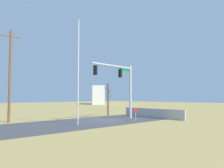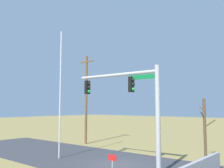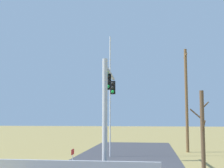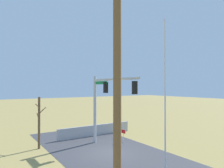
% 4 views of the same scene
% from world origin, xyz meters
% --- Properties ---
extents(ground_plane, '(160.00, 160.00, 0.00)m').
position_xyz_m(ground_plane, '(0.00, 0.00, 0.00)').
color(ground_plane, '#9E894C').
extents(road_surface, '(28.00, 8.00, 0.01)m').
position_xyz_m(road_surface, '(-4.00, 0.00, 0.01)').
color(road_surface, '#3D3D42').
rests_on(road_surface, ground_plane).
extents(signal_mast, '(6.18, 0.59, 6.26)m').
position_xyz_m(signal_mast, '(1.67, -0.57, 4.34)').
color(signal_mast, '#B2B5BA').
rests_on(signal_mast, ground_plane).
extents(flagpole, '(0.10, 0.10, 9.68)m').
position_xyz_m(flagpole, '(-4.67, -1.29, 4.84)').
color(flagpole, silver).
rests_on(flagpole, ground_plane).
extents(utility_pole, '(1.90, 0.26, 9.25)m').
position_xyz_m(utility_pole, '(-8.48, 5.12, 4.80)').
color(utility_pole, brown).
rests_on(utility_pole, ground_plane).
extents(bare_tree, '(1.27, 1.02, 4.40)m').
position_xyz_m(bare_tree, '(4.19, 4.42, 2.26)').
color(bare_tree, brown).
rests_on(bare_tree, ground_plane).
extents(open_sign, '(0.56, 0.04, 1.22)m').
position_xyz_m(open_sign, '(1.67, -2.65, 0.91)').
color(open_sign, silver).
rests_on(open_sign, ground_plane).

